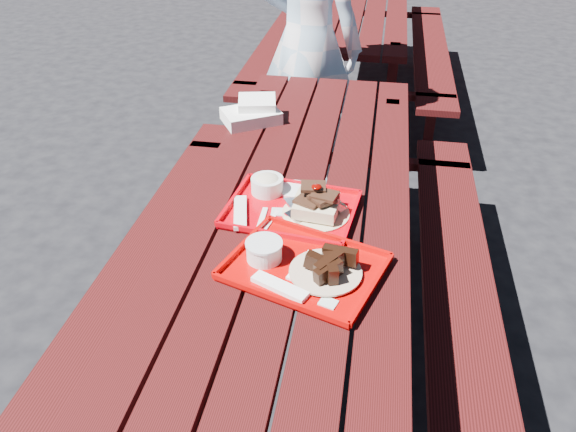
% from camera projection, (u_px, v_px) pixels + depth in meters
% --- Properties ---
extents(ground, '(60.00, 60.00, 0.00)m').
position_uv_depth(ground, '(294.00, 363.00, 2.27)').
color(ground, black).
rests_on(ground, ground).
extents(picnic_table_near, '(1.41, 2.40, 0.75)m').
position_uv_depth(picnic_table_near, '(295.00, 254.00, 1.95)').
color(picnic_table_near, '#380A0C').
rests_on(picnic_table_near, ground).
extents(picnic_table_far, '(1.41, 2.40, 0.75)m').
position_uv_depth(picnic_table_far, '(354.00, 28.00, 4.23)').
color(picnic_table_far, '#380A0C').
rests_on(picnic_table_far, ground).
extents(near_tray, '(0.44, 0.36, 0.13)m').
position_uv_depth(near_tray, '(293.00, 201.00, 1.82)').
color(near_tray, '#C1000B').
rests_on(near_tray, picnic_table_near).
extents(far_tray, '(0.49, 0.43, 0.07)m').
position_uv_depth(far_tray, '(301.00, 265.00, 1.57)').
color(far_tray, '#B10403').
rests_on(far_tray, picnic_table_near).
extents(white_cloth, '(0.28, 0.26, 0.09)m').
position_uv_depth(white_cloth, '(253.00, 112.00, 2.39)').
color(white_cloth, white).
rests_on(white_cloth, picnic_table_near).
extents(person, '(0.70, 0.57, 1.68)m').
position_uv_depth(person, '(308.00, 44.00, 3.00)').
color(person, '#A8D0EB').
rests_on(person, ground).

